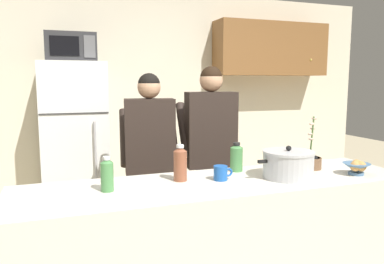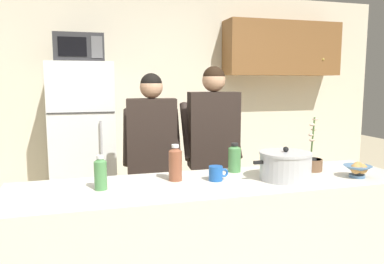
{
  "view_description": "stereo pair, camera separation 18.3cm",
  "coord_description": "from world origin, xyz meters",
  "views": [
    {
      "loc": [
        -0.96,
        -2.14,
        1.56
      ],
      "look_at": [
        0.0,
        0.55,
        1.17
      ],
      "focal_mm": 35.07,
      "sensor_mm": 36.0,
      "label": 1
    },
    {
      "loc": [
        -0.78,
        -2.2,
        1.56
      ],
      "look_at": [
        0.0,
        0.55,
        1.17
      ],
      "focal_mm": 35.07,
      "sensor_mm": 36.0,
      "label": 2
    }
  ],
  "objects": [
    {
      "name": "person_near_pot",
      "position": [
        -0.25,
        0.9,
        1.01
      ],
      "size": [
        0.54,
        0.47,
        1.62
      ],
      "color": "black",
      "rests_on": "ground"
    },
    {
      "name": "person_by_sink",
      "position": [
        0.27,
        0.83,
        1.06
      ],
      "size": [
        0.54,
        0.46,
        1.68
      ],
      "color": "#33384C",
      "rests_on": "ground"
    },
    {
      "name": "back_wall_unit",
      "position": [
        0.24,
        2.27,
        1.4
      ],
      "size": [
        6.0,
        0.48,
        2.6
      ],
      "color": "beige",
      "rests_on": "ground"
    },
    {
      "name": "bottle_near_edge",
      "position": [
        -0.24,
        0.1,
        1.03
      ],
      "size": [
        0.09,
        0.09,
        0.24
      ],
      "color": "brown",
      "rests_on": "kitchen_island"
    },
    {
      "name": "kitchen_island",
      "position": [
        0.0,
        0.0,
        0.46
      ],
      "size": [
        2.59,
        0.68,
        0.92
      ],
      "primitive_type": "cube",
      "color": "silver",
      "rests_on": "ground"
    },
    {
      "name": "bottle_mid_counter",
      "position": [
        -0.71,
        0.03,
        1.02
      ],
      "size": [
        0.08,
        0.08,
        0.21
      ],
      "color": "#4C8C4C",
      "rests_on": "kitchen_island"
    },
    {
      "name": "coffee_mug",
      "position": [
        0.01,
        0.03,
        0.97
      ],
      "size": [
        0.13,
        0.09,
        0.1
      ],
      "color": "#1E59B2",
      "rests_on": "kitchen_island"
    },
    {
      "name": "cooking_pot",
      "position": [
        0.46,
        -0.06,
        1.01
      ],
      "size": [
        0.45,
        0.34,
        0.22
      ],
      "color": "silver",
      "rests_on": "kitchen_island"
    },
    {
      "name": "microwave",
      "position": [
        -0.82,
        1.83,
        1.89
      ],
      "size": [
        0.48,
        0.37,
        0.28
      ],
      "color": "#2D2D30",
      "rests_on": "refrigerator"
    },
    {
      "name": "refrigerator",
      "position": [
        -0.82,
        1.85,
        0.87
      ],
      "size": [
        0.64,
        0.68,
        1.75
      ],
      "color": "white",
      "rests_on": "ground"
    },
    {
      "name": "potted_orchid",
      "position": [
        0.77,
        0.1,
        0.98
      ],
      "size": [
        0.15,
        0.15,
        0.39
      ],
      "color": "brown",
      "rests_on": "kitchen_island"
    },
    {
      "name": "bread_bowl",
      "position": [
        0.95,
        -0.15,
        0.97
      ],
      "size": [
        0.18,
        0.18,
        0.1
      ],
      "color": "#4C7299",
      "rests_on": "kitchen_island"
    },
    {
      "name": "bottle_far_corner",
      "position": [
        0.22,
        0.22,
        1.02
      ],
      "size": [
        0.09,
        0.09,
        0.21
      ],
      "color": "#4C8C4C",
      "rests_on": "kitchen_island"
    }
  ]
}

